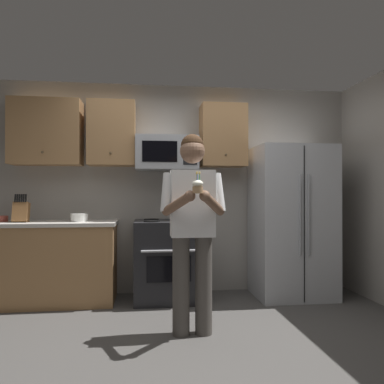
{
  "coord_description": "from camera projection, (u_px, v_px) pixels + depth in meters",
  "views": [
    {
      "loc": [
        -0.41,
        -3.05,
        1.24
      ],
      "look_at": [
        0.0,
        0.24,
        1.25
      ],
      "focal_mm": 35.31,
      "sensor_mm": 36.0,
      "label": 1
    }
  ],
  "objects": [
    {
      "name": "person",
      "position": [
        193.0,
        221.0,
        3.3
      ],
      "size": [
        0.6,
        0.48,
        1.76
      ],
      "color": "#4C4742",
      "rests_on": "ground"
    },
    {
      "name": "ground_plane",
      "position": [
        195.0,
        345.0,
        3.07
      ],
      "size": [
        6.0,
        6.0,
        0.0
      ],
      "primitive_type": "plane",
      "color": "#474442"
    },
    {
      "name": "refrigerator",
      "position": [
        292.0,
        221.0,
        4.55
      ],
      "size": [
        0.9,
        0.75,
        1.8
      ],
      "color": "#B7BABF",
      "rests_on": "ground"
    },
    {
      "name": "bowl_large_white",
      "position": [
        79.0,
        217.0,
        4.28
      ],
      "size": [
        0.2,
        0.2,
        0.09
      ],
      "color": "white",
      "rests_on": "counter_left"
    },
    {
      "name": "oven_range",
      "position": [
        167.0,
        260.0,
        4.4
      ],
      "size": [
        0.76,
        0.7,
        0.93
      ],
      "color": "black",
      "rests_on": "ground"
    },
    {
      "name": "microwave",
      "position": [
        167.0,
        153.0,
        4.52
      ],
      "size": [
        0.74,
        0.41,
        0.4
      ],
      "color": "#9EA0A5"
    },
    {
      "name": "cabinet_row_upper",
      "position": [
        118.0,
        134.0,
        4.5
      ],
      "size": [
        2.78,
        0.36,
        0.76
      ],
      "color": "#9E7247"
    },
    {
      "name": "bowl_small_colored",
      "position": [
        1.0,
        219.0,
        4.24
      ],
      "size": [
        0.14,
        0.14,
        0.07
      ],
      "color": "#B24C3F",
      "rests_on": "counter_left"
    },
    {
      "name": "cupcake",
      "position": [
        198.0,
        186.0,
        2.98
      ],
      "size": [
        0.09,
        0.09,
        0.17
      ],
      "color": "#A87F56"
    },
    {
      "name": "wall_back",
      "position": [
        177.0,
        189.0,
        4.81
      ],
      "size": [
        4.4,
        0.1,
        2.6
      ],
      "primitive_type": "cube",
      "color": "gray",
      "rests_on": "ground"
    },
    {
      "name": "counter_left",
      "position": [
        52.0,
        262.0,
        4.26
      ],
      "size": [
        1.44,
        0.66,
        0.92
      ],
      "color": "#9E7247",
      "rests_on": "ground"
    },
    {
      "name": "knife_block",
      "position": [
        21.0,
        212.0,
        4.17
      ],
      "size": [
        0.16,
        0.15,
        0.32
      ],
      "color": "brown",
      "rests_on": "counter_left"
    }
  ]
}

